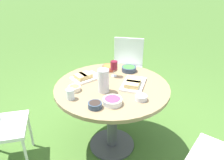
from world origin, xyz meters
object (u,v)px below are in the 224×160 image
object	(u,v)px
water_pitcher	(103,81)
chair_near_right	(127,64)
dining_table	(112,97)
wine_glass	(114,66)

from	to	relation	value
water_pitcher	chair_near_right	bearing A→B (deg)	-92.71
chair_near_right	dining_table	bearing A→B (deg)	89.68
chair_near_right	wine_glass	distance (m)	1.02
chair_near_right	water_pitcher	distance (m)	1.34
water_pitcher	wine_glass	size ratio (longest dim) A/B	1.30
dining_table	chair_near_right	size ratio (longest dim) A/B	1.27
water_pitcher	wine_glass	world-z (taller)	water_pitcher
chair_near_right	water_pitcher	size ratio (longest dim) A/B	4.00
chair_near_right	wine_glass	world-z (taller)	wine_glass
dining_table	chair_near_right	distance (m)	1.17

